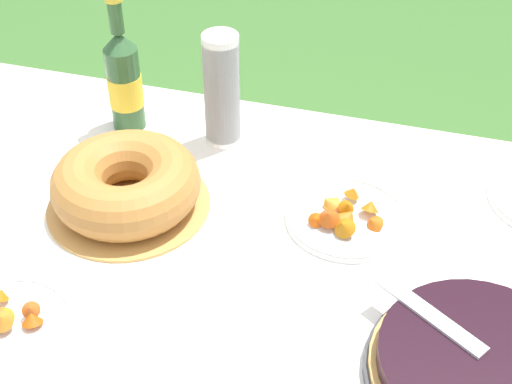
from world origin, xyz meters
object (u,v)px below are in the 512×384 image
berry_tart (479,369)px  bundt_cake (126,185)px  serving_knife (503,366)px  cider_bottle_green (124,80)px  cup_stack (222,91)px  snack_plate_left (347,216)px  snack_plate_near (2,328)px

berry_tart → bundt_cake: bundt_cake is taller
serving_knife → cider_bottle_green: size_ratio=1.10×
cider_bottle_green → cup_stack: bearing=0.5°
berry_tart → snack_plate_left: (-0.24, 0.29, -0.02)m
berry_tart → cider_bottle_green: cider_bottle_green is taller
berry_tart → cup_stack: bearing=138.7°
bundt_cake → snack_plate_left: 0.40m
serving_knife → snack_plate_near: (-0.72, -0.10, -0.05)m
berry_tart → bundt_cake: (-0.63, 0.22, 0.02)m
serving_knife → berry_tart: bearing=0.0°
bundt_cake → cup_stack: cup_stack is taller
cup_stack → snack_plate_left: 0.36m
berry_tart → bundt_cake: 0.67m
serving_knife → cup_stack: bearing=-7.6°
snack_plate_near → snack_plate_left: 0.60m
cider_bottle_green → snack_plate_left: size_ratio=1.33×
cup_stack → bundt_cake: bearing=-112.2°
cup_stack → snack_plate_near: size_ratio=1.09×
bundt_cake → cider_bottle_green: (-0.11, 0.25, 0.06)m
snack_plate_near → bundt_cake: bearing=79.6°
serving_knife → bundt_cake: bundt_cake is taller
snack_plate_left → bundt_cake: bearing=-169.9°
berry_tart → cup_stack: size_ratio=1.34×
berry_tart → snack_plate_near: bearing=-170.9°
cup_stack → snack_plate_left: cup_stack is taller
bundt_cake → snack_plate_left: (0.39, 0.07, -0.04)m
bundt_cake → berry_tart: bearing=-19.0°
cup_stack → snack_plate_near: cup_stack is taller
serving_knife → cup_stack: (-0.56, 0.48, 0.06)m
serving_knife → snack_plate_left: size_ratio=1.45×
serving_knife → cup_stack: 0.74m
cider_bottle_green → snack_plate_near: (0.05, -0.58, -0.10)m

